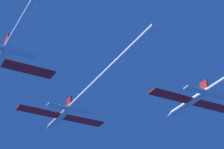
{
  "coord_description": "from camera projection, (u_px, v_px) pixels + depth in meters",
  "views": [
    {
      "loc": [
        -32.95,
        -86.04,
        -40.1
      ],
      "look_at": [
        -0.03,
        -23.55,
        -0.08
      ],
      "focal_mm": 71.73,
      "sensor_mm": 36.0,
      "label": 1
    }
  ],
  "objects": [
    {
      "name": "jet_lead",
      "position": [
        81.0,
        97.0,
        90.03
      ],
      "size": [
        19.78,
        47.6,
        3.28
      ],
      "color": "white"
    },
    {
      "name": "jet_left_wing",
      "position": [
        19.0,
        27.0,
        67.25
      ],
      "size": [
        19.78,
        49.7,
        3.28
      ],
      "color": "white"
    }
  ]
}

